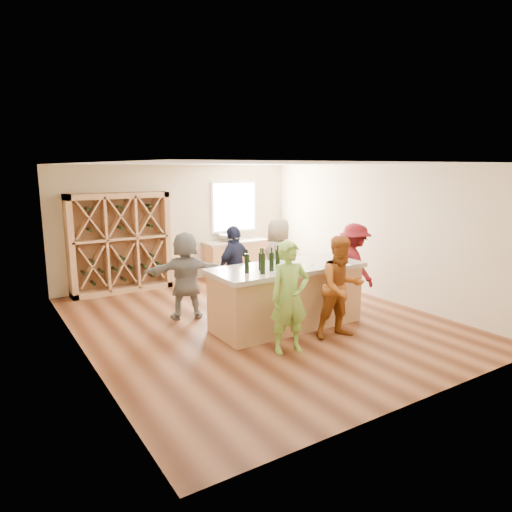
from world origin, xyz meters
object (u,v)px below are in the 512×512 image
person_far_right (278,260)px  wine_bottle_a (247,263)px  person_near_left (290,297)px  person_near_right (341,287)px  person_far_mid (235,269)px  wine_bottle_c (261,262)px  person_far_left (186,275)px  person_server (354,266)px  wine_rack (120,243)px  wine_bottle_b (263,264)px  tasting_counter_base (287,298)px  wine_bottle_e (278,259)px  wine_bottle_d (272,262)px  sink (229,237)px

person_far_right → wine_bottle_a: bearing=8.9°
wine_bottle_a → person_near_left: bearing=-74.2°
person_near_right → person_far_right: size_ratio=0.96×
person_near_left → person_far_mid: size_ratio=1.01×
wine_bottle_c → person_far_mid: 1.36m
person_near_right → wine_bottle_a: bearing=158.1°
person_near_right → person_far_left: person_near_right is taller
person_server → person_far_left: (-3.07, 1.15, -0.03)m
wine_rack → person_far_left: bearing=-79.0°
wine_bottle_b → person_far_left: bearing=110.8°
tasting_counter_base → person_near_left: (-0.64, -0.95, 0.34)m
tasting_counter_base → wine_bottle_a: (-0.88, -0.11, 0.74)m
wine_rack → person_near_left: size_ratio=1.30×
tasting_counter_base → person_server: size_ratio=1.55×
wine_bottle_e → person_server: bearing=7.9°
wine_bottle_d → person_far_right: bearing=51.4°
tasting_counter_base → person_near_right: person_near_right is taller
wine_bottle_b → tasting_counter_base: bearing=22.8°
wine_rack → wine_bottle_a: 4.00m
wine_rack → wine_bottle_e: size_ratio=6.98×
wine_bottle_a → wine_bottle_d: (0.42, -0.08, -0.00)m
person_far_mid → person_far_left: (-0.96, 0.12, -0.03)m
person_server → wine_bottle_c: bearing=106.4°
wine_bottle_c → person_near_right: (1.00, -0.85, -0.39)m
wine_rack → person_far_right: bearing=-45.0°
person_server → sink: bearing=23.8°
wine_bottle_d → wine_bottle_e: bearing=26.1°
wine_rack → person_near_right: (2.20, -4.70, -0.26)m
wine_rack → wine_bottle_a: wine_rack is taller
wine_bottle_b → person_near_left: (0.05, -0.66, -0.40)m
sink → person_near_left: size_ratio=0.32×
person_near_left → person_server: person_near_left is taller
wine_bottle_d → person_server: person_server is taller
wine_bottle_a → person_server: bearing=6.4°
person_near_right → wine_bottle_e: bearing=139.9°
wine_bottle_d → person_server: 2.28m
wine_rack → wine_bottle_e: (1.51, -3.88, 0.14)m
wine_bottle_c → person_near_left: (-0.06, -0.88, -0.38)m
wine_bottle_d → person_far_right: person_far_right is taller
tasting_counter_base → person_far_left: 1.89m
wine_bottle_d → person_far_right: size_ratio=0.18×
tasting_counter_base → person_far_mid: 1.31m
wine_bottle_d → person_near_left: 0.87m
person_near_left → person_far_right: person_far_right is taller
tasting_counter_base → sink: bearing=76.1°
wine_bottle_b → person_near_right: (1.10, -0.63, -0.41)m
tasting_counter_base → person_far_right: bearing=60.7°
tasting_counter_base → person_far_right: 1.51m
wine_rack → person_far_right: 3.55m
wine_bottle_b → wine_bottle_c: size_ratio=1.13×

